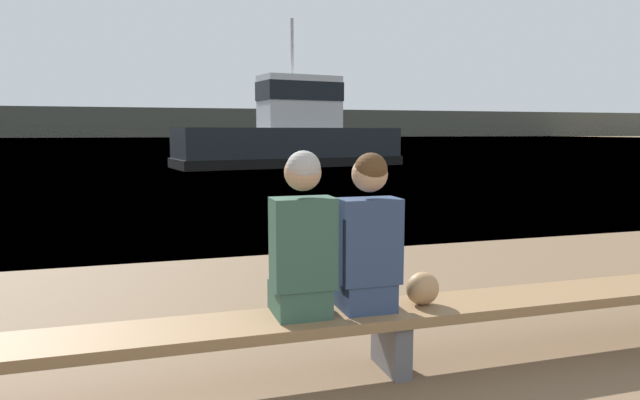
% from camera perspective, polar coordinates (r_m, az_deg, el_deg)
% --- Properties ---
extents(water_surface, '(240.00, 240.00, 0.00)m').
position_cam_1_polar(water_surface, '(127.04, -16.41, 5.92)').
color(water_surface, '#5684A3').
rests_on(water_surface, ground).
extents(far_shoreline, '(600.00, 12.00, 7.46)m').
position_cam_1_polar(far_shoreline, '(156.47, -16.58, 7.42)').
color(far_shoreline, '#4C4C42').
rests_on(far_shoreline, ground).
extents(bench_main, '(7.08, 0.48, 0.42)m').
position_cam_1_polar(bench_main, '(3.85, 7.15, -11.69)').
color(bench_main, brown).
rests_on(bench_main, ground).
extents(person_left, '(0.38, 0.40, 1.04)m').
position_cam_1_polar(person_left, '(3.51, -1.81, -4.26)').
color(person_left, '#2D4C3D').
rests_on(person_left, bench_main).
extents(person_right, '(0.38, 0.41, 1.02)m').
position_cam_1_polar(person_right, '(3.65, 4.79, -3.96)').
color(person_right, navy).
rests_on(person_right, bench_main).
extents(shopping_bag, '(0.23, 0.18, 0.22)m').
position_cam_1_polar(shopping_bag, '(3.89, 10.22, -8.70)').
color(shopping_bag, '#9E754C').
rests_on(shopping_bag, bench_main).
extents(tugboat_red, '(10.63, 4.69, 6.50)m').
position_cam_1_polar(tugboat_red, '(25.85, -2.81, 6.23)').
color(tugboat_red, black).
rests_on(tugboat_red, water_surface).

